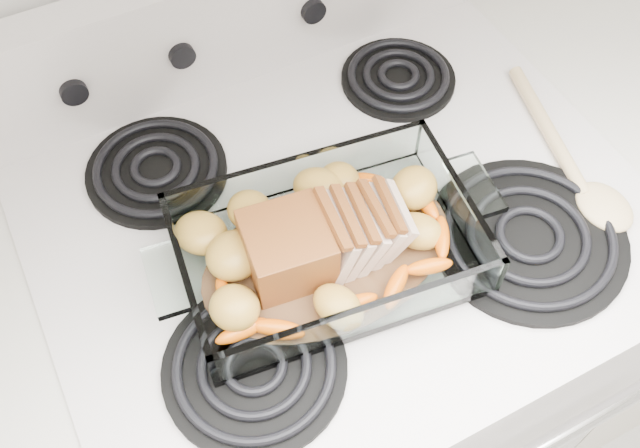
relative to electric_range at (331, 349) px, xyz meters
name	(u,v)px	position (x,y,z in m)	size (l,w,h in m)	color
electric_range	(331,349)	(0.00, 0.00, 0.00)	(0.78, 0.70, 1.12)	silver
counter_right	(611,218)	(0.66, 0.00, -0.02)	(0.58, 0.68, 0.93)	white
baking_dish	(328,250)	(-0.05, -0.07, 0.48)	(0.35, 0.23, 0.07)	white
pork_roast	(313,244)	(-0.07, -0.07, 0.51)	(0.20, 0.10, 0.08)	brown
roast_vegetables	(310,223)	(-0.06, -0.03, 0.49)	(0.38, 0.21, 0.05)	#D96100
wooden_spoon	(579,172)	(0.31, -0.11, 0.46)	(0.09, 0.30, 0.02)	#D7B68F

